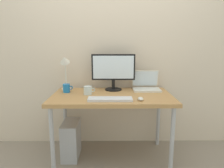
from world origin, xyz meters
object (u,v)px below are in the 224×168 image
object	(u,v)px
mouse	(141,99)
coffee_mug	(67,88)
monitor	(113,70)
desk	(112,101)
computer_tower	(71,139)
laptop	(146,85)
keyboard	(110,99)
glass_cup	(88,90)
desk_lamp	(65,65)

from	to	relation	value
mouse	coffee_mug	xyz separation A→B (m)	(-0.80, 0.35, 0.03)
monitor	mouse	size ratio (longest dim) A/B	5.71
desk	coffee_mug	xyz separation A→B (m)	(-0.52, 0.11, 0.12)
computer_tower	laptop	bearing A→B (deg)	14.17
laptop	mouse	size ratio (longest dim) A/B	3.56
keyboard	mouse	xyz separation A→B (m)	(0.30, -0.01, 0.01)
mouse	glass_cup	distance (m)	0.60
monitor	computer_tower	size ratio (longest dim) A/B	1.22
desk	mouse	distance (m)	0.37
laptop	coffee_mug	bearing A→B (deg)	-171.75
coffee_mug	glass_cup	size ratio (longest dim) A/B	0.92
desk	laptop	bearing A→B (deg)	31.16
desk	computer_tower	bearing A→B (deg)	176.85
laptop	keyboard	distance (m)	0.65
mouse	glass_cup	bearing A→B (deg)	155.49
laptop	keyboard	bearing A→B (deg)	-132.36
keyboard	coffee_mug	bearing A→B (deg)	145.74
laptop	computer_tower	bearing A→B (deg)	-165.83
monitor	mouse	world-z (taller)	monitor
desk	mouse	bearing A→B (deg)	-39.78
desk_lamp	mouse	size ratio (longest dim) A/B	4.77
mouse	glass_cup	world-z (taller)	glass_cup
desk	computer_tower	size ratio (longest dim) A/B	3.12
mouse	coffee_mug	distance (m)	0.87
monitor	glass_cup	distance (m)	0.41
keyboard	computer_tower	world-z (taller)	keyboard
desk	keyboard	bearing A→B (deg)	-95.04
desk	laptop	world-z (taller)	laptop
keyboard	mouse	bearing A→B (deg)	-1.42
mouse	computer_tower	world-z (taller)	mouse
monitor	glass_cup	bearing A→B (deg)	-142.35
monitor	keyboard	bearing A→B (deg)	-94.68
coffee_mug	glass_cup	distance (m)	0.27
keyboard	glass_cup	distance (m)	0.35
glass_cup	desk_lamp	bearing A→B (deg)	142.91
desk	coffee_mug	bearing A→B (deg)	167.54
keyboard	coffee_mug	world-z (taller)	coffee_mug
desk_lamp	desk	bearing A→B (deg)	-22.89
coffee_mug	computer_tower	world-z (taller)	coffee_mug
desk	glass_cup	size ratio (longest dim) A/B	10.47
desk_lamp	coffee_mug	distance (m)	0.28
desk_lamp	mouse	xyz separation A→B (m)	(0.83, -0.47, -0.29)
desk_lamp	computer_tower	bearing A→B (deg)	-68.95
desk_lamp	coffee_mug	world-z (taller)	desk_lamp
desk	coffee_mug	size ratio (longest dim) A/B	11.43
mouse	coffee_mug	size ratio (longest dim) A/B	0.79
desk	keyboard	xyz separation A→B (m)	(-0.02, -0.23, 0.08)
glass_cup	laptop	bearing A→B (deg)	19.09
mouse	coffee_mug	bearing A→B (deg)	156.49
mouse	desk	bearing A→B (deg)	140.22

